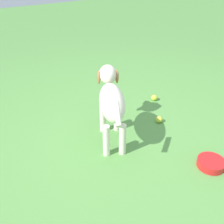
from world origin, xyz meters
TOP-DOWN VIEW (x-y plane):
  - ground at (0.00, 0.00)m, footprint 14.00×14.00m
  - dog at (-0.01, -0.20)m, footprint 0.44×0.83m
  - tennis_ball_0 at (-0.55, -0.18)m, footprint 0.07×0.07m
  - tennis_ball_1 at (-0.79, -0.56)m, footprint 0.07×0.07m
  - water_bowl at (-0.50, 0.53)m, footprint 0.22×0.22m

SIDE VIEW (x-z plane):
  - ground at x=0.00m, z-range 0.00..0.00m
  - water_bowl at x=-0.50m, z-range 0.00..0.06m
  - tennis_ball_0 at x=-0.55m, z-range 0.00..0.07m
  - tennis_ball_1 at x=-0.79m, z-range 0.00..0.07m
  - dog at x=-0.01m, z-range 0.10..0.70m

